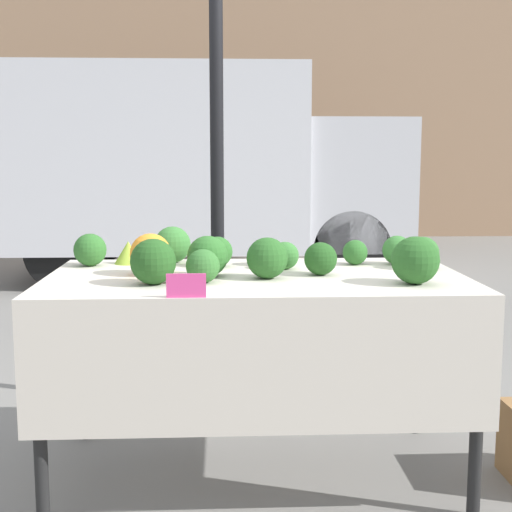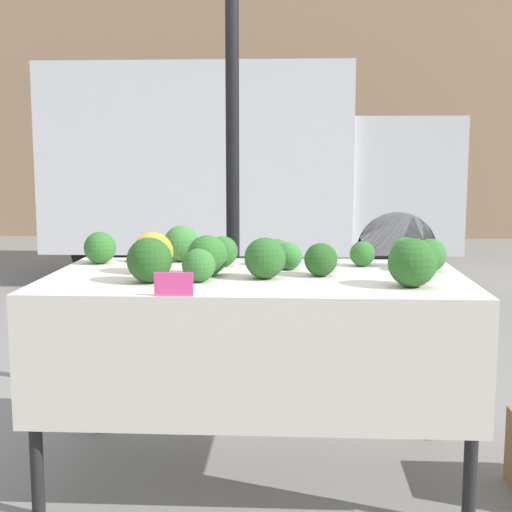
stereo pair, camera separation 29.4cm
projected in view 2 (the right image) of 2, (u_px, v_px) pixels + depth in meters
ground_plane at (256, 472)px, 3.08m from camera, size 40.00×40.00×0.00m
building_facade at (285, 81)px, 11.90m from camera, size 16.00×0.60×5.19m
tent_pole at (233, 199)px, 3.72m from camera, size 0.07×0.07×2.27m
parked_truck at (241, 167)px, 7.98m from camera, size 4.30×1.95×2.28m
market_table at (255, 303)px, 2.91m from camera, size 1.73×0.96×0.87m
orange_cauliflower at (153, 253)px, 3.00m from camera, size 0.17×0.17×0.17m
romanesco_head at (138, 251)px, 3.33m from camera, size 0.13×0.13×0.10m
broccoli_head_0 at (412, 263)px, 2.68m from camera, size 0.19×0.19×0.19m
broccoli_head_1 at (150, 260)px, 2.77m from camera, size 0.18×0.18×0.18m
broccoli_head_2 at (430, 255)px, 3.04m from camera, size 0.14×0.14×0.14m
broccoli_head_3 at (223, 251)px, 3.19m from camera, size 0.14×0.14×0.14m
broccoli_head_4 at (207, 255)px, 2.93m from camera, size 0.17×0.17×0.17m
broccoli_head_5 at (289, 256)px, 3.09m from camera, size 0.12×0.12×0.12m
broccoli_head_6 at (362, 254)px, 3.19m from camera, size 0.11×0.11×0.11m
broccoli_head_7 at (265, 258)px, 2.86m from camera, size 0.17×0.17×0.17m
broccoli_head_8 at (276, 252)px, 3.21m from camera, size 0.12×0.12×0.12m
broccoli_head_9 at (406, 252)px, 3.17m from camera, size 0.13×0.13×0.13m
broccoli_head_10 at (321, 260)px, 2.92m from camera, size 0.14×0.14×0.14m
broccoli_head_11 at (199, 265)px, 2.79m from camera, size 0.13×0.13×0.13m
broccoli_head_12 at (181, 244)px, 3.33m from camera, size 0.17×0.17×0.17m
broccoli_head_13 at (100, 248)px, 3.27m from camera, size 0.15×0.15×0.15m
price_sign at (174, 284)px, 2.51m from camera, size 0.14×0.01×0.09m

